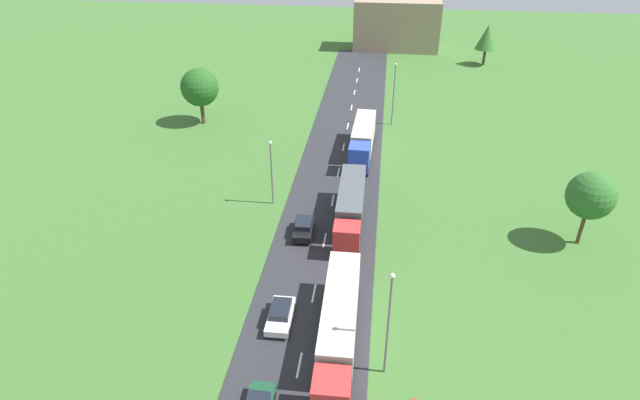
# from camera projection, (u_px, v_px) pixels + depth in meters

# --- Properties ---
(road) EXTENTS (10.00, 140.00, 0.06)m
(road) POSITION_uv_depth(u_px,v_px,m) (324.00, 245.00, 51.88)
(road) COLOR #2B2B30
(road) RESTS_ON ground
(lane_marking_centre) EXTENTS (0.16, 122.23, 0.01)m
(lane_marking_centre) POSITION_uv_depth(u_px,v_px,m) (320.00, 262.00, 49.42)
(lane_marking_centre) COLOR white
(lane_marking_centre) RESTS_ON road
(truck_lead) EXTENTS (2.70, 14.39, 3.65)m
(truck_lead) POSITION_uv_depth(u_px,v_px,m) (339.00, 325.00, 39.43)
(truck_lead) COLOR red
(truck_lead) RESTS_ON road
(truck_second) EXTENTS (2.60, 12.60, 3.77)m
(truck_second) POSITION_uv_depth(u_px,v_px,m) (350.00, 206.00, 53.92)
(truck_second) COLOR red
(truck_second) RESTS_ON road
(truck_third) EXTENTS (2.81, 12.70, 3.77)m
(truck_third) POSITION_uv_depth(u_px,v_px,m) (363.00, 139.00, 67.99)
(truck_third) COLOR blue
(truck_third) RESTS_ON road
(car_second) EXTENTS (1.91, 4.20, 1.40)m
(car_second) POSITION_uv_depth(u_px,v_px,m) (280.00, 314.00, 42.40)
(car_second) COLOR white
(car_second) RESTS_ON road
(car_third) EXTENTS (2.03, 4.15, 1.50)m
(car_third) POSITION_uv_depth(u_px,v_px,m) (303.00, 228.00, 52.97)
(car_third) COLOR black
(car_third) RESTS_ON road
(lamppost_lead) EXTENTS (0.36, 0.36, 8.85)m
(lamppost_lead) POSITION_uv_depth(u_px,v_px,m) (389.00, 320.00, 35.98)
(lamppost_lead) COLOR slate
(lamppost_lead) RESTS_ON ground
(lamppost_second) EXTENTS (0.36, 0.36, 7.40)m
(lamppost_second) POSITION_uv_depth(u_px,v_px,m) (272.00, 169.00, 56.56)
(lamppost_second) COLOR slate
(lamppost_second) RESTS_ON ground
(lamppost_third) EXTENTS (0.36, 0.36, 8.97)m
(lamppost_third) POSITION_uv_depth(u_px,v_px,m) (394.00, 91.00, 75.29)
(lamppost_third) COLOR slate
(lamppost_third) RESTS_ON ground
(tree_oak) EXTENTS (4.47, 4.47, 7.53)m
(tree_oak) POSITION_uv_depth(u_px,v_px,m) (591.00, 196.00, 49.55)
(tree_oak) COLOR #513823
(tree_oak) RESTS_ON ground
(tree_birch) EXTENTS (4.09, 4.09, 7.52)m
(tree_birch) POSITION_uv_depth(u_px,v_px,m) (487.00, 37.00, 100.64)
(tree_birch) COLOR #513823
(tree_birch) RESTS_ON ground
(tree_maple) EXTENTS (5.34, 5.34, 8.05)m
(tree_maple) POSITION_uv_depth(u_px,v_px,m) (200.00, 87.00, 75.56)
(tree_maple) COLOR #513823
(tree_maple) RESTS_ON ground
(distant_building) EXTENTS (17.36, 8.22, 9.90)m
(distant_building) POSITION_uv_depth(u_px,v_px,m) (396.00, 25.00, 110.89)
(distant_building) COLOR #9E846B
(distant_building) RESTS_ON ground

